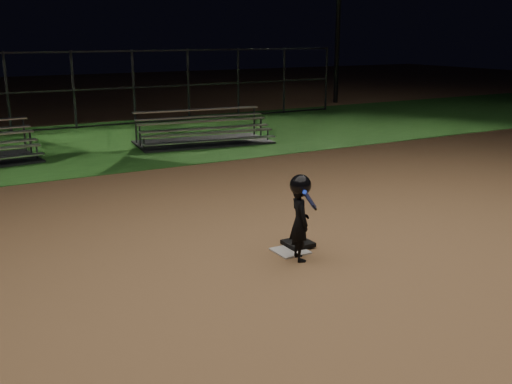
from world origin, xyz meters
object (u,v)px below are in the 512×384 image
object	(u,v)px
bleacher_right	(203,137)
home_plate	(290,251)
batting_tee	(298,236)
child_batter	(300,215)

from	to	relation	value
bleacher_right	home_plate	bearing A→B (deg)	-99.58
batting_tee	bleacher_right	bearing A→B (deg)	74.68
home_plate	bleacher_right	world-z (taller)	bleacher_right
batting_tee	child_batter	distance (m)	0.68
home_plate	batting_tee	xyz separation A→B (m)	(0.21, 0.12, 0.16)
home_plate	bleacher_right	distance (m)	8.85
child_batter	batting_tee	bearing A→B (deg)	-17.61
home_plate	child_batter	size ratio (longest dim) A/B	0.37
home_plate	bleacher_right	bearing A→B (deg)	73.59
home_plate	child_batter	distance (m)	0.70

